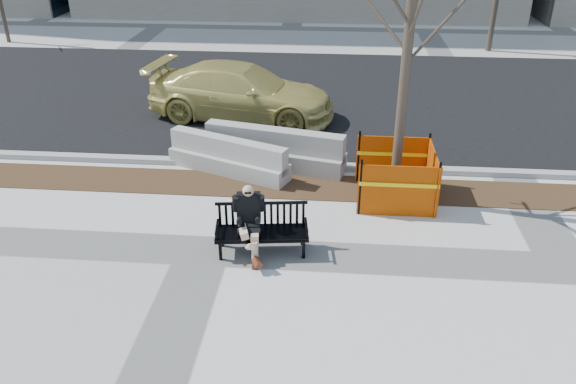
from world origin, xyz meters
name	(u,v)px	position (x,y,z in m)	size (l,w,h in m)	color
ground	(204,251)	(0.00, 0.00, 0.00)	(120.00, 120.00, 0.00)	beige
mulch_strip	(230,184)	(0.00, 2.60, 0.00)	(40.00, 1.20, 0.02)	#47301C
asphalt_street	(265,94)	(0.00, 8.80, 0.00)	(60.00, 10.40, 0.01)	black
curb	(237,163)	(0.00, 3.55, 0.06)	(60.00, 0.25, 0.12)	#9E9B93
bench	(262,252)	(1.03, 0.05, 0.00)	(1.63, 0.59, 0.87)	black
seated_man	(250,251)	(0.81, 0.07, 0.00)	(0.53, 0.89, 1.24)	black
tree_fence	(393,198)	(3.47, 2.26, 0.00)	(2.32, 2.32, 5.80)	#D85400
sedan	(243,118)	(-0.36, 6.69, 0.00)	(2.07, 5.09, 1.48)	tan
jersey_barrier_left	(229,172)	(-0.12, 3.19, 0.00)	(2.88, 0.58, 0.83)	#A5A29A
jersey_barrier_right	(274,166)	(0.87, 3.58, 0.00)	(3.24, 0.65, 0.93)	gray
far_tree_left	(9,42)	(-11.55, 14.84, 0.00)	(1.77, 1.77, 4.78)	#4A3C2F
far_tree_right	(488,51)	(8.16, 15.07, 0.00)	(2.27, 2.27, 6.14)	#43372B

